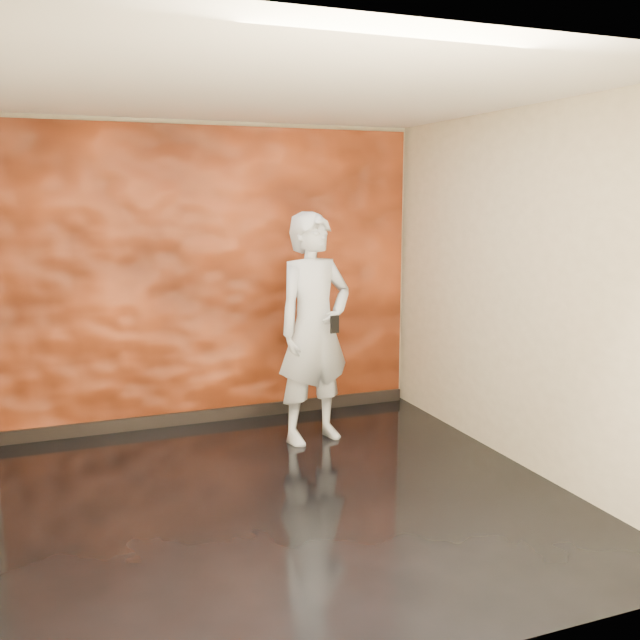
# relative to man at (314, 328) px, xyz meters

# --- Properties ---
(room) EXTENTS (4.02, 4.02, 2.81)m
(room) POSITION_rel_man_xyz_m (-0.67, -1.09, 0.40)
(room) COLOR black
(room) RESTS_ON ground
(feature_wall) EXTENTS (3.90, 0.06, 2.75)m
(feature_wall) POSITION_rel_man_xyz_m (-0.67, 0.87, 0.38)
(feature_wall) COLOR #C24A1F
(feature_wall) RESTS_ON ground
(baseboard) EXTENTS (3.90, 0.04, 0.12)m
(baseboard) POSITION_rel_man_xyz_m (-0.67, 0.83, -0.94)
(baseboard) COLOR black
(baseboard) RESTS_ON ground
(man) EXTENTS (0.82, 0.64, 2.00)m
(man) POSITION_rel_man_xyz_m (0.00, 0.00, 0.00)
(man) COLOR #A7AEB8
(man) RESTS_ON ground
(phone) EXTENTS (0.08, 0.03, 0.15)m
(phone) POSITION_rel_man_xyz_m (0.07, -0.29, 0.08)
(phone) COLOR black
(phone) RESTS_ON man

